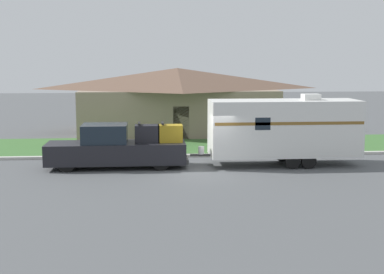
{
  "coord_description": "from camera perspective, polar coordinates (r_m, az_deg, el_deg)",
  "views": [
    {
      "loc": [
        -2.69,
        -23.4,
        4.95
      ],
      "look_at": [
        -0.58,
        1.24,
        1.4
      ],
      "focal_mm": 50.0,
      "sensor_mm": 36.0,
      "label": 1
    }
  ],
  "objects": [
    {
      "name": "curb_strip",
      "position": [
        27.71,
        0.76,
        -1.97
      ],
      "size": [
        80.0,
        0.3,
        0.14
      ],
      "color": "beige",
      "rests_on": "ground_plane"
    },
    {
      "name": "mailbox",
      "position": [
        28.46,
        -1.51,
        0.17
      ],
      "size": [
        0.48,
        0.2,
        1.29
      ],
      "color": "brown",
      "rests_on": "ground_plane"
    },
    {
      "name": "travel_trailer",
      "position": [
        25.67,
        9.79,
        0.97
      ],
      "size": [
        7.97,
        2.25,
        3.38
      ],
      "color": "black",
      "rests_on": "ground_plane"
    },
    {
      "name": "ground_plane",
      "position": [
        24.06,
        1.64,
        -3.7
      ],
      "size": [
        120.0,
        120.0,
        0.0
      ],
      "primitive_type": "plane",
      "color": "#515456"
    },
    {
      "name": "lawn_strip",
      "position": [
        31.3,
        0.11,
        -0.9
      ],
      "size": [
        80.0,
        7.0,
        0.03
      ],
      "color": "#3D6B33",
      "rests_on": "ground_plane"
    },
    {
      "name": "house_across_street",
      "position": [
        37.27,
        -1.57,
        4.08
      ],
      "size": [
        14.0,
        8.46,
        4.44
      ],
      "color": "gray",
      "rests_on": "ground_plane"
    },
    {
      "name": "pickup_truck",
      "position": [
        25.0,
        -7.9,
        -1.15
      ],
      "size": [
        6.51,
        1.91,
        2.1
      ],
      "color": "black",
      "rests_on": "ground_plane"
    }
  ]
}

